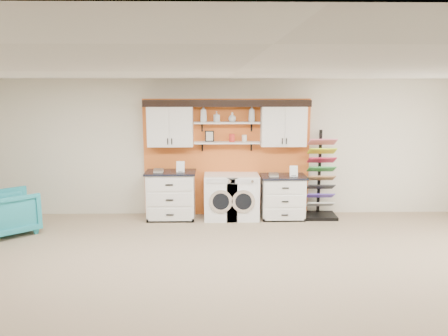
{
  "coord_description": "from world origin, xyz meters",
  "views": [
    {
      "loc": [
        -0.23,
        -4.92,
        2.63
      ],
      "look_at": [
        -0.09,
        2.3,
        1.29
      ],
      "focal_mm": 35.0,
      "sensor_mm": 36.0,
      "label": 1
    }
  ],
  "objects_px": {
    "base_cabinet_right": "(283,197)",
    "armchair": "(11,212)",
    "base_cabinet_left": "(171,195)",
    "sample_rack": "(320,191)",
    "washer": "(221,196)",
    "dryer": "(242,196)"
  },
  "relations": [
    {
      "from": "base_cabinet_left",
      "to": "sample_rack",
      "type": "relative_size",
      "value": 0.56
    },
    {
      "from": "base_cabinet_left",
      "to": "sample_rack",
      "type": "height_order",
      "value": "sample_rack"
    },
    {
      "from": "base_cabinet_left",
      "to": "armchair",
      "type": "relative_size",
      "value": 1.15
    },
    {
      "from": "armchair",
      "to": "base_cabinet_left",
      "type": "bearing_deg",
      "value": -113.1
    },
    {
      "from": "base_cabinet_left",
      "to": "armchair",
      "type": "xyz_separation_m",
      "value": [
        -2.83,
        -0.85,
        -0.09
      ]
    },
    {
      "from": "base_cabinet_left",
      "to": "dryer",
      "type": "distance_m",
      "value": 1.44
    },
    {
      "from": "base_cabinet_right",
      "to": "washer",
      "type": "relative_size",
      "value": 0.99
    },
    {
      "from": "armchair",
      "to": "sample_rack",
      "type": "bearing_deg",
      "value": -121.26
    },
    {
      "from": "base_cabinet_left",
      "to": "dryer",
      "type": "bearing_deg",
      "value": -0.13
    },
    {
      "from": "washer",
      "to": "sample_rack",
      "type": "relative_size",
      "value": 0.51
    },
    {
      "from": "sample_rack",
      "to": "armchair",
      "type": "distance_m",
      "value": 5.93
    },
    {
      "from": "dryer",
      "to": "sample_rack",
      "type": "bearing_deg",
      "value": 1.47
    },
    {
      "from": "dryer",
      "to": "sample_rack",
      "type": "distance_m",
      "value": 1.59
    },
    {
      "from": "washer",
      "to": "dryer",
      "type": "bearing_deg",
      "value": -0.0
    },
    {
      "from": "base_cabinet_left",
      "to": "base_cabinet_right",
      "type": "distance_m",
      "value": 2.26
    },
    {
      "from": "dryer",
      "to": "base_cabinet_left",
      "type": "bearing_deg",
      "value": 179.87
    },
    {
      "from": "base_cabinet_right",
      "to": "sample_rack",
      "type": "relative_size",
      "value": 0.51
    },
    {
      "from": "base_cabinet_right",
      "to": "armchair",
      "type": "bearing_deg",
      "value": -170.47
    },
    {
      "from": "washer",
      "to": "dryer",
      "type": "height_order",
      "value": "washer"
    },
    {
      "from": "base_cabinet_left",
      "to": "sample_rack",
      "type": "xyz_separation_m",
      "value": [
        3.03,
        0.04,
        0.07
      ]
    },
    {
      "from": "sample_rack",
      "to": "washer",
      "type": "bearing_deg",
      "value": -177.42
    },
    {
      "from": "washer",
      "to": "sample_rack",
      "type": "distance_m",
      "value": 2.03
    }
  ]
}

